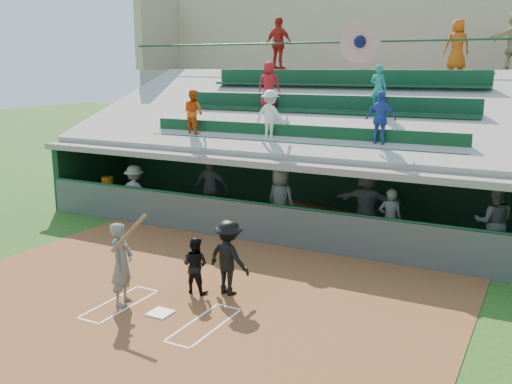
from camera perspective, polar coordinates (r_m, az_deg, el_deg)
The scene contains 21 objects.
ground at distance 11.53m, azimuth -9.53°, elevation -12.01°, with size 100.00×100.00×0.00m, color #224F16.
dirt_slab at distance 11.89m, azimuth -8.05°, elevation -11.12°, with size 11.00×9.00×0.02m, color brown.
home_plate at distance 11.51m, azimuth -9.54°, elevation -11.85°, with size 0.43×0.43×0.03m, color white.
batters_box_chalk at distance 11.52m, azimuth -9.53°, elevation -11.90°, with size 2.65×1.85×0.01m.
dugout_floor at distance 17.03m, azimuth 4.31°, elevation -3.68°, with size 16.00×3.50×0.04m, color gray.
concourse_slab at distance 22.85m, azimuth 11.22°, elevation 6.08°, with size 20.00×3.00×4.60m, color gray.
grandstand at distance 20.02m, azimuth 8.72°, elevation 5.20°, with size 20.40×10.40×7.80m.
batter_at_plate at distance 11.81m, azimuth -13.26°, elevation -6.97°, with size 0.90×0.77×1.95m.
catcher at distance 12.22m, azimuth -6.12°, elevation -7.28°, with size 0.59×0.46×1.22m, color black.
home_umpire at distance 12.04m, azimuth -2.75°, elevation -6.56°, with size 1.03×0.59×1.60m, color black.
dugout_bench at distance 18.04m, azimuth 6.04°, elevation -2.04°, with size 13.94×0.42×0.42m, color brown.
white_table at distance 19.82m, azimuth -14.45°, elevation -0.62°, with size 0.81×0.61×0.71m, color white.
water_cooler at distance 19.73m, azimuth -14.64°, elevation 0.93°, with size 0.38×0.38×0.38m, color orange.
dugout_player_a at distance 18.12m, azimuth -12.01°, elevation -0.06°, with size 1.11×0.64×1.72m, color #5E615B.
dugout_player_b at distance 18.12m, azimuth -4.49°, elevation 0.46°, with size 1.11×0.46×1.90m, color #565954.
dugout_player_c at distance 16.32m, azimuth 2.49°, elevation -0.82°, with size 0.94×0.61×1.92m, color #5A5C57.
dugout_player_d at distance 16.17m, azimuth 11.03°, elevation -1.06°, with size 1.83×0.58×1.97m, color #5C5E59.
dugout_player_e at distance 15.19m, azimuth 13.25°, elevation -2.68°, with size 0.60×0.39×1.64m, color #5F635D.
dugout_player_f at distance 15.17m, azimuth 22.65°, elevation -2.81°, with size 0.93×0.73×1.92m, color #535651.
concourse_staff_a at distance 22.95m, azimuth 2.30°, elevation 14.60°, with size 1.18×0.49×2.01m, color #B31F14.
concourse_staff_b at distance 21.58m, azimuth 19.48°, elevation 13.71°, with size 0.85×0.56×1.75m, color #C54E0B.
Camera 1 is at (6.47, -8.28, 4.73)m, focal length 40.00 mm.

